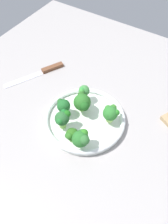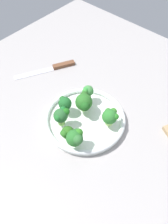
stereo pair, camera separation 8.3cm
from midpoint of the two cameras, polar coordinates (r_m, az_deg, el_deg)
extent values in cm
cube|color=#A59F9D|center=(88.85, -1.58, -3.48)|extent=(130.00, 130.00, 2.50)
cylinder|color=white|center=(87.73, -2.72, -2.38)|extent=(27.85, 27.85, 1.41)
torus|color=white|center=(86.47, -2.76, -1.77)|extent=(29.01, 29.01, 1.72)
cylinder|color=#8ECF57|center=(87.36, -3.17, 0.89)|extent=(2.36, 2.36, 1.89)
sphere|color=#2A6A25|center=(85.13, -3.25, 2.14)|extent=(6.07, 6.07, 6.07)
sphere|color=#285C21|center=(86.08, -3.39, 3.77)|extent=(2.74, 2.74, 2.74)
sphere|color=#1C561C|center=(83.10, -2.79, 1.19)|extent=(3.37, 3.37, 3.37)
cylinder|color=#9BD370|center=(90.45, -2.62, 3.66)|extent=(2.25, 2.25, 2.76)
sphere|color=#3F8840|center=(88.48, -2.68, 4.83)|extent=(4.02, 4.02, 4.02)
sphere|color=green|center=(87.12, -3.19, 4.91)|extent=(2.07, 2.07, 2.07)
sphere|color=#378C34|center=(86.80, -3.32, 4.66)|extent=(2.11, 2.11, 2.11)
sphere|color=green|center=(89.02, -2.38, 5.42)|extent=(2.07, 2.07, 2.07)
cylinder|color=#98C771|center=(86.79, -7.40, 0.13)|extent=(2.48, 2.48, 2.24)
sphere|color=#1F6128|center=(84.76, -7.58, 1.24)|extent=(4.70, 4.70, 4.70)
sphere|color=#206628|center=(85.19, -7.59, 2.17)|extent=(1.97, 1.97, 1.97)
sphere|color=#225E23|center=(85.59, -8.33, 2.22)|extent=(2.18, 2.18, 2.18)
cylinder|color=#92D874|center=(78.58, -3.91, -7.58)|extent=(1.83, 1.83, 2.18)
sphere|color=#286B29|center=(76.16, -4.03, -6.48)|extent=(5.40, 5.40, 5.40)
sphere|color=#306A31|center=(74.19, -3.08, -6.74)|extent=(3.07, 3.07, 3.07)
sphere|color=#29682A|center=(76.14, -3.78, -5.04)|extent=(2.25, 2.25, 2.25)
sphere|color=#2D7821|center=(75.76, -3.17, -5.15)|extent=(2.71, 2.71, 2.71)
cylinder|color=#8EC859|center=(80.25, -5.95, -6.18)|extent=(2.18, 2.18, 1.76)
sphere|color=#29611B|center=(78.35, -6.09, -5.29)|extent=(4.30, 4.30, 4.30)
sphere|color=#2C6A20|center=(76.83, -6.82, -5.67)|extent=(2.19, 2.19, 2.19)
sphere|color=#2D691C|center=(77.36, -5.28, -5.30)|extent=(1.80, 1.80, 1.80)
sphere|color=#255F20|center=(77.49, -6.87, -5.70)|extent=(2.02, 2.02, 2.02)
cylinder|color=#7FC04E|center=(83.14, -7.88, -2.92)|extent=(2.36, 2.36, 2.72)
sphere|color=#28602D|center=(80.78, -8.10, -1.70)|extent=(4.89, 4.89, 4.89)
sphere|color=#206A2A|center=(79.41, -8.63, -2.30)|extent=(2.36, 2.36, 2.36)
sphere|color=#1C651A|center=(80.33, -6.99, -0.63)|extent=(2.57, 2.57, 2.57)
sphere|color=#1A6927|center=(80.65, -7.70, -0.18)|extent=(2.07, 2.07, 2.07)
cylinder|color=#9AC962|center=(84.26, 3.19, -1.62)|extent=(2.54, 2.54, 2.11)
sphere|color=#2E782D|center=(82.10, 3.27, -0.48)|extent=(5.17, 5.17, 5.17)
sphere|color=#357827|center=(82.59, 3.96, 0.81)|extent=(2.42, 2.42, 2.42)
sphere|color=#277622|center=(81.32, 4.68, -0.31)|extent=(2.17, 2.17, 2.17)
sphere|color=#31752A|center=(82.30, 2.80, 0.60)|extent=(2.55, 2.55, 2.55)
cube|color=silver|center=(106.74, -16.08, 7.22)|extent=(16.27, 10.19, 0.40)
cube|color=brown|center=(108.60, -9.58, 10.04)|extent=(9.53, 6.40, 1.50)
camera|label=1|loc=(0.04, -92.87, -3.60)|focal=39.26mm
camera|label=2|loc=(0.04, 87.13, 3.60)|focal=39.26mm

